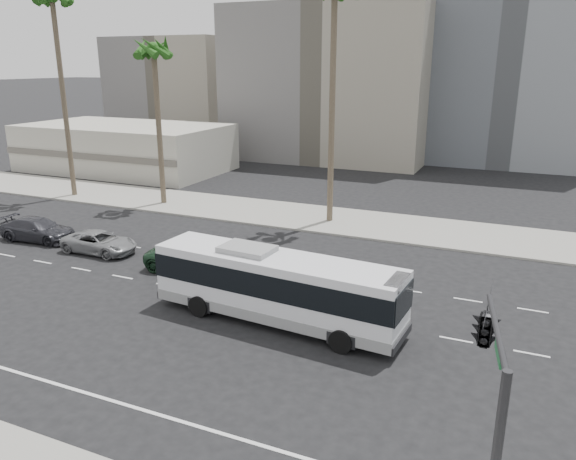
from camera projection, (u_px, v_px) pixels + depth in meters
The scene contains 13 objects.
ground at pixel (268, 305), 27.07m from camera, with size 700.00×700.00×0.00m, color black.
sidewalk_north at pixel (358, 223), 40.63m from camera, with size 120.00×7.00×0.15m, color gray.
commercial_low at pixel (125, 147), 60.63m from camera, with size 22.00×12.16×5.00m.
midrise_beige_west at pixel (337, 83), 68.47m from camera, with size 24.00×18.00×18.00m, color slate.
midrise_gray_center at pixel (515, 49), 65.75m from camera, with size 20.00×20.00×26.00m, color slate.
midrise_beige_far at pixel (185, 90), 83.28m from camera, with size 18.00×16.00×15.00m, color slate.
city_bus at pixel (276, 285), 24.85m from camera, with size 11.99×3.55×3.40m.
car_a at pixel (193, 258), 31.32m from camera, with size 5.41×2.49×1.50m, color #1A3822.
car_b at pixel (99, 242), 34.34m from camera, with size 4.86×2.24×1.35m, color gray.
car_c at pixel (38, 229), 36.67m from camera, with size 5.29×2.15×1.53m, color #2D2D33.
traffic_signal at pixel (486, 342), 12.39m from camera, with size 3.00×4.03×6.45m.
palm_mid at pixel (154, 53), 42.79m from camera, with size 4.38×4.38×13.56m.
palm_far at pixel (52, 0), 44.38m from camera, with size 5.22×5.22×17.93m.
Camera 1 is at (10.88, -22.33, 11.42)m, focal length 34.20 mm.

